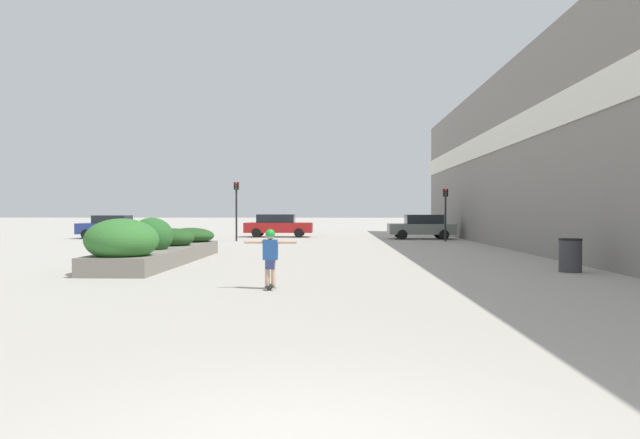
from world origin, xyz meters
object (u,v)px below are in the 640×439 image
Objects in this scene: car_center_right at (422,226)px; traffic_light_left at (236,201)px; skateboard at (270,286)px; car_center_left at (278,225)px; car_leftmost at (568,225)px; car_rightmost at (111,226)px; trash_bin at (570,255)px; traffic_light_right at (446,205)px; skateboarder at (270,251)px.

traffic_light_left reaches higher than car_center_right.
car_center_left is (-2.54, 26.11, 0.74)m from skateboard.
skateboard is 0.15× the size of car_leftmost.
traffic_light_left is at bearing -109.09° from car_rightmost.
car_leftmost is 1.09× the size of traffic_light_left.
car_leftmost is 0.91× the size of car_center_right.
trash_bin is 24.22m from car_leftmost.
car_center_right is 1.36× the size of traffic_light_right.
car_center_right reaches higher than trash_bin.
skateboard is at bearing 146.80° from car_leftmost.
car_center_left is at bearing 75.32° from car_center_right.
traffic_light_right reaches higher than car_rightmost.
traffic_light_right is (-0.45, 16.77, 1.64)m from trash_bin.
traffic_light_left reaches higher than skateboard.
skateboard is at bearing -77.84° from traffic_light_left.
skateboarder is (0.00, -0.00, 0.80)m from skateboard.
car_center_left is at bearing -77.08° from car_rightmost.
trash_bin is 0.21× the size of car_center_left.
skateboarder is 0.31× the size of car_center_right.
traffic_light_right reaches higher than car_center_right.
car_rightmost is 1.11× the size of traffic_light_left.
traffic_light_left is (-4.45, 20.64, 2.32)m from skateboard.
skateboarder is at bearing -150.84° from car_rightmost.
car_leftmost is at bearing 58.62° from skateboarder.
car_center_left is 11.82m from traffic_light_right.
car_center_right is at bearing 94.05° from trash_bin.
skateboarder is 0.33× the size of car_rightmost.
skateboard is 21.24m from traffic_light_left.
skateboarder is 0.28× the size of car_center_left.
car_center_left reaches higher than skateboard.
traffic_light_right is (21.08, -2.99, 1.35)m from car_rightmost.
car_leftmost is (8.96, 22.50, 0.33)m from trash_bin.
car_rightmost reaches higher than trash_bin.
traffic_light_left is at bearing 103.98° from skateboarder.
car_center_left is 9.79m from car_center_right.
car_leftmost is at bearing -84.86° from car_rightmost.
car_center_right is (9.47, -2.48, -0.00)m from car_center_left.
traffic_light_right is (12.32, 0.04, -0.25)m from traffic_light_left.
car_center_left is at bearing 90.85° from car_leftmost.
car_center_right is at bearing -90.10° from car_rightmost.
trash_bin is 0.26× the size of car_leftmost.
skateboarder is at bearing 163.66° from car_center_right.
car_leftmost reaches higher than skateboarder.
car_rightmost is at bearing 89.90° from car_center_right.
trash_bin is 0.32× the size of traffic_light_right.
car_center_right reaches higher than skateboard.
car_leftmost is at bearing 58.62° from skateboard.
skateboard is 9.21m from trash_bin.
traffic_light_right is at bearing 62.45° from car_center_left.
traffic_light_right is at bearing 0.21° from traffic_light_left.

